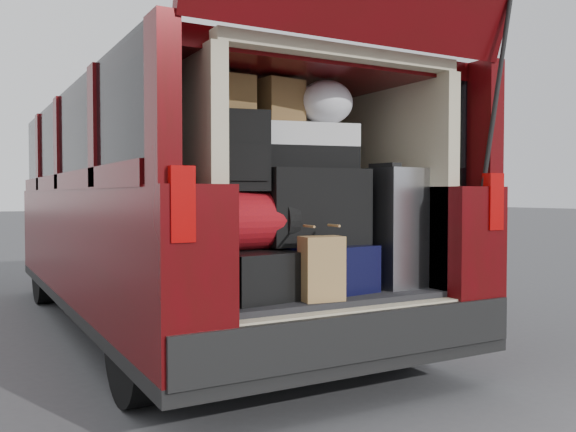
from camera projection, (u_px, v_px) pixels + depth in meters
name	position (u px, v px, depth m)	size (l,w,h in m)	color
ground	(322.00, 400.00, 3.12)	(80.00, 80.00, 0.00)	#3E3E41
minivan	(194.00, 214.00, 4.71)	(1.90, 5.35, 2.77)	black
load_floor	(295.00, 336.00, 3.35)	(1.24, 1.05, 0.55)	black
black_hardshell	(247.00, 273.00, 3.05)	(0.42, 0.58, 0.23)	black
navy_hardshell	(313.00, 267.00, 3.24)	(0.46, 0.56, 0.24)	black
silver_roller	(384.00, 227.00, 3.41)	(0.27, 0.43, 0.65)	white
kraft_bag	(321.00, 268.00, 2.91)	(0.20, 0.13, 0.31)	#A5814A
red_duffel	(246.00, 221.00, 3.02)	(0.45, 0.29, 0.29)	#9C0E10
black_soft_case	(311.00, 207.00, 3.23)	(0.55, 0.33, 0.40)	black
backpack	(240.00, 151.00, 3.01)	(0.28, 0.17, 0.40)	black
twotone_duffel	(304.00, 147.00, 3.28)	(0.54, 0.28, 0.24)	silver
grocery_sack_lower	(232.00, 94.00, 3.04)	(0.20, 0.16, 0.18)	brown
grocery_sack_upper	(279.00, 102.00, 3.21)	(0.23, 0.18, 0.23)	brown
plastic_bag_center	(326.00, 103.00, 3.28)	(0.30, 0.28, 0.24)	white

